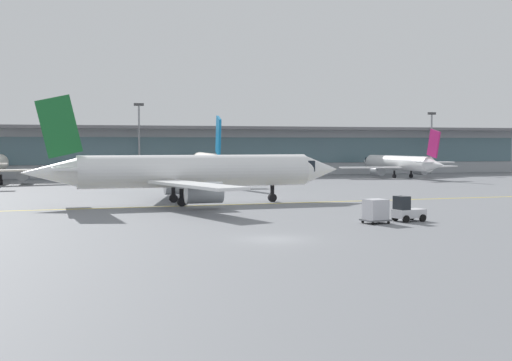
{
  "coord_description": "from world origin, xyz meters",
  "views": [
    {
      "loc": [
        -13.47,
        -42.51,
        6.45
      ],
      "look_at": [
        3.38,
        16.26,
        3.0
      ],
      "focal_mm": 47.16,
      "sensor_mm": 36.0,
      "label": 1
    }
  ],
  "objects": [
    {
      "name": "apron_light_mast_2",
      "position": [
        59.67,
        81.04,
        7.04
      ],
      "size": [
        1.8,
        0.36,
        12.72
      ],
      "color": "gray",
      "rests_on": "ground_plane"
    },
    {
      "name": "apron_light_mast_1",
      "position": [
        -0.17,
        81.39,
        7.51
      ],
      "size": [
        1.8,
        0.36,
        13.65
      ],
      "color": "gray",
      "rests_on": "ground_plane"
    },
    {
      "name": "terminal_concourse",
      "position": [
        0.0,
        88.06,
        4.92
      ],
      "size": [
        176.01,
        11.0,
        9.6
      ],
      "color": "#9EA3A8",
      "rests_on": "ground_plane"
    },
    {
      "name": "gate_airplane_2",
      "position": [
        8.98,
        64.17,
        3.11
      ],
      "size": [
        29.03,
        31.33,
        10.37
      ],
      "rotation": [
        0.0,
        0.0,
        1.49
      ],
      "color": "silver",
      "rests_on": "ground_plane"
    },
    {
      "name": "ground_plane",
      "position": [
        0.0,
        0.0,
        0.0
      ],
      "size": [
        400.0,
        400.0,
        0.0
      ],
      "primitive_type": "plane",
      "color": "slate"
    },
    {
      "name": "cargo_dolly_lead",
      "position": [
        10.43,
        6.17,
        1.05
      ],
      "size": [
        2.35,
        1.94,
        1.94
      ],
      "rotation": [
        0.0,
        0.0,
        0.18
      ],
      "color": "#595B60",
      "rests_on": "ground_plane"
    },
    {
      "name": "taxiway_centreline_stripe",
      "position": [
        -0.1,
        25.11,
        0.0
      ],
      "size": [
        109.97,
        3.14,
        0.01
      ],
      "primitive_type": "cube",
      "rotation": [
        0.0,
        0.0,
        0.03
      ],
      "color": "yellow",
      "rests_on": "ground_plane"
    },
    {
      "name": "baggage_tug",
      "position": [
        13.5,
        6.72,
        0.89
      ],
      "size": [
        2.81,
        2.0,
        2.1
      ],
      "rotation": [
        0.0,
        0.0,
        0.18
      ],
      "color": "silver",
      "rests_on": "ground_plane"
    },
    {
      "name": "gate_airplane_3",
      "position": [
        46.04,
        69.2,
        2.64
      ],
      "size": [
        24.64,
        26.6,
        8.81
      ],
      "rotation": [
        0.0,
        0.0,
        1.66
      ],
      "color": "white",
      "rests_on": "ground_plane"
    },
    {
      "name": "taxiing_regional_jet",
      "position": [
        -0.54,
        27.1,
        3.37
      ],
      "size": [
        33.84,
        31.52,
        11.23
      ],
      "rotation": [
        0.0,
        0.0,
        0.03
      ],
      "color": "white",
      "rests_on": "ground_plane"
    }
  ]
}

